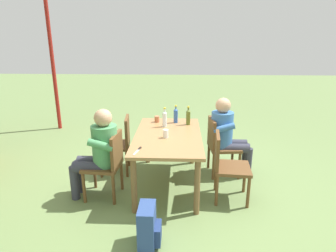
{
  "coord_description": "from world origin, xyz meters",
  "views": [
    {
      "loc": [
        -3.73,
        -0.16,
        2.03
      ],
      "look_at": [
        0.0,
        0.0,
        0.86
      ],
      "focal_mm": 31.12,
      "sensor_mm": 36.0,
      "label": 1
    }
  ],
  "objects": [
    {
      "name": "chair_far_right",
      "position": [
        0.37,
        0.75,
        0.49
      ],
      "size": [
        0.48,
        0.48,
        0.87
      ],
      "color": "brown",
      "rests_on": "ground_plane"
    },
    {
      "name": "chair_far_left",
      "position": [
        -0.37,
        0.75,
        0.49
      ],
      "size": [
        0.47,
        0.47,
        0.87
      ],
      "color": "brown",
      "rests_on": "ground_plane"
    },
    {
      "name": "dining_table",
      "position": [
        0.0,
        0.0,
        0.65
      ],
      "size": [
        1.6,
        0.89,
        0.74
      ],
      "color": "#A37547",
      "rests_on": "ground_plane"
    },
    {
      "name": "bottle_blue",
      "position": [
        0.56,
        -0.09,
        0.86
      ],
      "size": [
        0.06,
        0.06,
        0.27
      ],
      "color": "#2D56A3",
      "rests_on": "dining_table"
    },
    {
      "name": "cup_white",
      "position": [
        -0.13,
        0.02,
        0.8
      ],
      "size": [
        0.07,
        0.07,
        0.11
      ],
      "primitive_type": "cylinder",
      "color": "white",
      "rests_on": "dining_table"
    },
    {
      "name": "cup_terracotta",
      "position": [
        0.58,
        0.2,
        0.79
      ],
      "size": [
        0.07,
        0.07,
        0.09
      ],
      "primitive_type": "cylinder",
      "color": "#BC6B47",
      "rests_on": "dining_table"
    },
    {
      "name": "lamp_post",
      "position": [
        2.5,
        2.57,
        2.11
      ],
      "size": [
        0.56,
        0.2,
        3.01
      ],
      "color": "maroon",
      "rests_on": "ground_plane"
    },
    {
      "name": "ground_plane",
      "position": [
        0.0,
        0.0,
        0.0
      ],
      "size": [
        24.0,
        24.0,
        0.0
      ],
      "primitive_type": "plane",
      "color": "#6B844C"
    },
    {
      "name": "table_knife",
      "position": [
        -0.59,
        0.33,
        0.75
      ],
      "size": [
        0.24,
        0.07,
        0.01
      ],
      "color": "silver",
      "rests_on": "dining_table"
    },
    {
      "name": "backpack_by_near_side",
      "position": [
        -1.28,
        0.14,
        0.21
      ],
      "size": [
        0.31,
        0.22,
        0.44
      ],
      "color": "#2D4784",
      "rests_on": "ground_plane"
    },
    {
      "name": "chair_near_left",
      "position": [
        -0.35,
        -0.75,
        0.49
      ],
      "size": [
        0.48,
        0.48,
        0.87
      ],
      "color": "brown",
      "rests_on": "ground_plane"
    },
    {
      "name": "bottle_olive",
      "position": [
        0.47,
        -0.28,
        0.87
      ],
      "size": [
        0.06,
        0.06,
        0.28
      ],
      "color": "#566623",
      "rests_on": "dining_table"
    },
    {
      "name": "person_in_plaid_shirt",
      "position": [
        0.36,
        -0.86,
        0.66
      ],
      "size": [
        0.47,
        0.61,
        1.18
      ],
      "color": "#3D70B2",
      "rests_on": "ground_plane"
    },
    {
      "name": "person_in_white_shirt",
      "position": [
        -0.36,
        0.86,
        0.66
      ],
      "size": [
        0.47,
        0.61,
        1.18
      ],
      "color": "#4C935B",
      "rests_on": "ground_plane"
    },
    {
      "name": "chair_near_right",
      "position": [
        0.35,
        -0.75,
        0.49
      ],
      "size": [
        0.48,
        0.48,
        0.87
      ],
      "color": "brown",
      "rests_on": "ground_plane"
    },
    {
      "name": "bottle_clear",
      "position": [
        0.35,
        0.06,
        0.87
      ],
      "size": [
        0.06,
        0.06,
        0.29
      ],
      "color": "white",
      "rests_on": "dining_table"
    }
  ]
}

